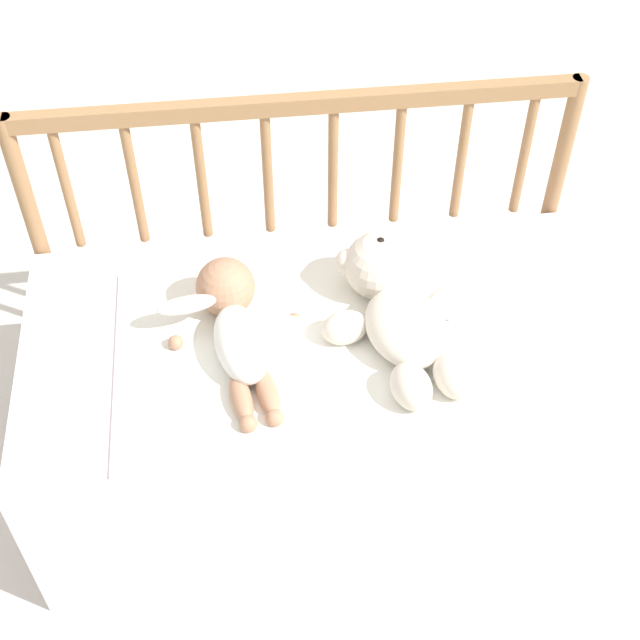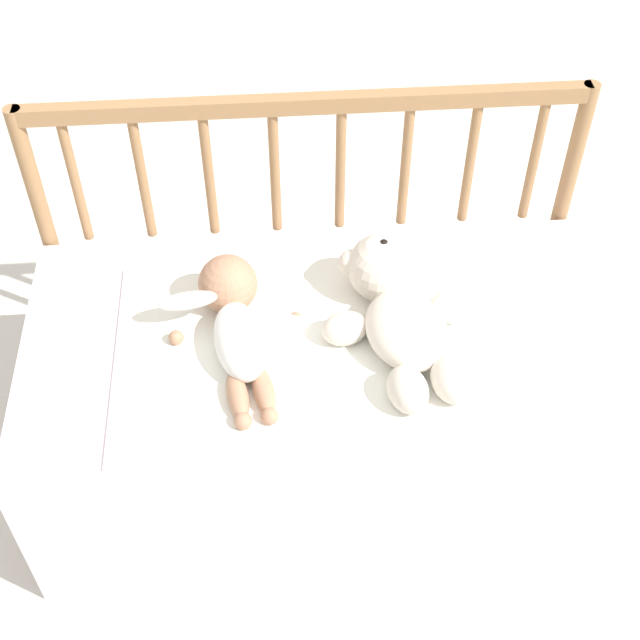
% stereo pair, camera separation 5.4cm
% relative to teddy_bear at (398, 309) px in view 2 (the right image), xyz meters
% --- Properties ---
extents(ground_plane, '(12.00, 12.00, 0.00)m').
position_rel_teddy_bear_xyz_m(ground_plane, '(-0.16, -0.01, -0.49)').
color(ground_plane, silver).
extents(crib_mattress, '(1.22, 0.64, 0.43)m').
position_rel_teddy_bear_xyz_m(crib_mattress, '(-0.16, -0.01, -0.27)').
color(crib_mattress, silver).
rests_on(crib_mattress, ground_plane).
extents(crib_rail, '(1.22, 0.04, 0.78)m').
position_rel_teddy_bear_xyz_m(crib_rail, '(-0.16, 0.33, 0.06)').
color(crib_rail, '#997047').
rests_on(crib_rail, ground_plane).
extents(blanket, '(0.85, 0.52, 0.01)m').
position_rel_teddy_bear_xyz_m(blanket, '(-0.15, -0.05, -0.05)').
color(blanket, white).
rests_on(blanket, crib_mattress).
extents(teddy_bear, '(0.33, 0.43, 0.15)m').
position_rel_teddy_bear_xyz_m(teddy_bear, '(0.00, 0.00, 0.00)').
color(teddy_bear, silver).
rests_on(teddy_bear, crib_mattress).
extents(baby, '(0.30, 0.40, 0.12)m').
position_rel_teddy_bear_xyz_m(baby, '(-0.33, 0.00, -0.01)').
color(baby, white).
rests_on(baby, crib_mattress).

